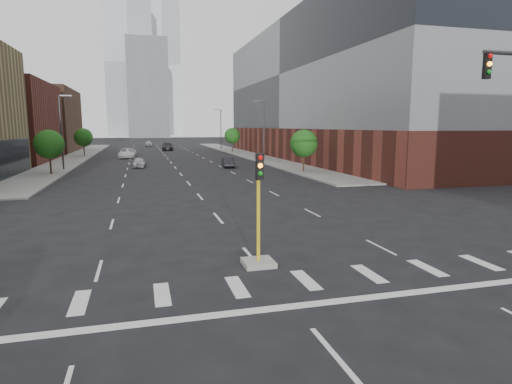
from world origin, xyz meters
name	(u,v)px	position (x,y,z in m)	size (l,w,h in m)	color
sidewalk_left_far	(78,157)	(-15.00, 74.00, 0.07)	(5.00, 92.00, 0.15)	gray
sidewalk_right_far	(244,154)	(15.00, 74.00, 0.07)	(5.00, 92.00, 0.15)	gray
building_left_far_b	(23,120)	(-27.50, 92.00, 6.50)	(20.00, 24.00, 13.00)	brown
building_right_main	(348,92)	(29.50, 60.00, 11.00)	(24.00, 70.00, 22.00)	brown
tower_left	(129,65)	(-8.00, 220.00, 35.00)	(22.00, 22.00, 70.00)	#B2B7BC
tower_right	(162,67)	(10.00, 260.00, 40.00)	(20.00, 20.00, 80.00)	#B2B7BC
tower_mid	(148,89)	(0.00, 200.00, 22.00)	(18.00, 18.00, 44.00)	slate
median_traffic_signal	(259,241)	(0.00, 8.97, 0.97)	(1.20, 1.20, 4.40)	#999993
streetlight_right_a	(263,129)	(13.41, 55.00, 5.01)	(1.60, 0.22, 9.07)	#2D2D30
streetlight_right_b	(221,128)	(13.41, 90.00, 5.01)	(1.60, 0.22, 9.07)	#2D2D30
streetlight_left	(62,129)	(-13.41, 50.00, 5.01)	(1.60, 0.22, 9.07)	#2D2D30
tree_left_near	(49,144)	(-14.00, 45.00, 3.39)	(3.20, 3.20, 4.85)	#382619
tree_left_far	(83,137)	(-14.00, 75.00, 3.39)	(3.20, 3.20, 4.85)	#382619
tree_right_near	(304,143)	(14.00, 40.00, 3.39)	(3.20, 3.20, 4.85)	#382619
tree_right_far	(232,136)	(14.00, 80.00, 3.39)	(3.20, 3.20, 4.85)	#382619
car_near_left	(139,162)	(-4.52, 51.67, 0.67)	(1.57, 3.91, 1.33)	#A5A6AA
car_mid_right	(228,162)	(6.80, 48.71, 0.69)	(1.46, 4.19, 1.38)	black
car_far_left	(127,153)	(-6.47, 69.10, 0.82)	(2.72, 5.89, 1.64)	silver
car_deep_right	(167,147)	(1.50, 90.37, 0.85)	(2.39, 5.88, 1.70)	black
car_distant	(149,144)	(-2.13, 110.35, 0.76)	(1.78, 4.43, 1.51)	#A7A8AC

